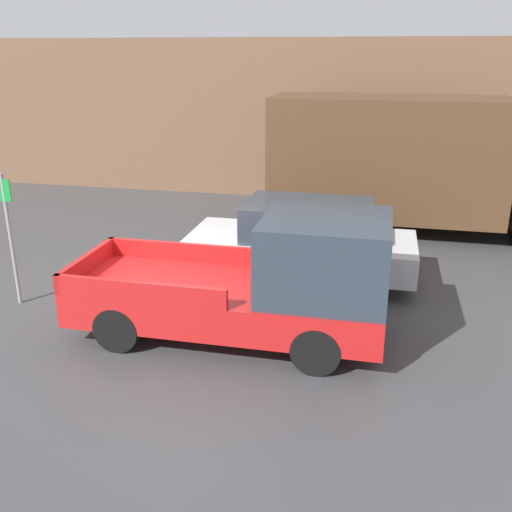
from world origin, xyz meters
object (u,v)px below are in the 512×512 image
object	(u,v)px
delivery_truck	(406,162)
pickup_truck	(263,284)
car	(303,241)
parking_sign	(10,233)

from	to	relation	value
delivery_truck	pickup_truck	bearing A→B (deg)	-109.21
car	delivery_truck	world-z (taller)	delivery_truck
delivery_truck	car	bearing A→B (deg)	-118.17
pickup_truck	car	world-z (taller)	pickup_truck
pickup_truck	delivery_truck	world-z (taller)	delivery_truck
car	parking_sign	bearing A→B (deg)	-154.23
pickup_truck	parking_sign	bearing A→B (deg)	175.44
pickup_truck	car	distance (m)	2.82
pickup_truck	delivery_truck	bearing A→B (deg)	70.79
delivery_truck	parking_sign	world-z (taller)	delivery_truck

